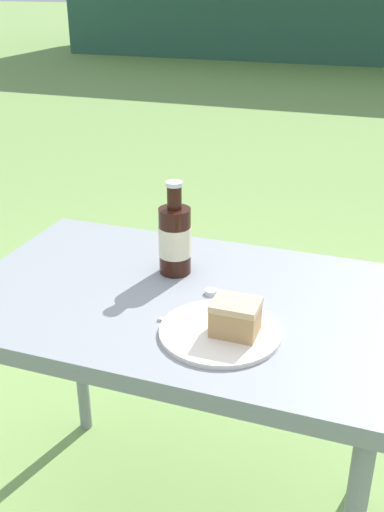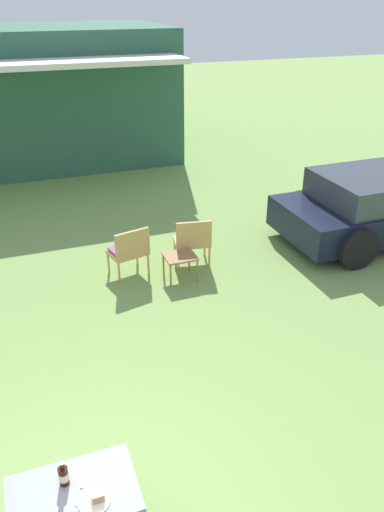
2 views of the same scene
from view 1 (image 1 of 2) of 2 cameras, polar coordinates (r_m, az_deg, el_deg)
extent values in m
cube|color=gray|center=(1.37, -1.40, -4.32)|extent=(0.98, 0.64, 0.04)
cylinder|color=gray|center=(1.95, -10.78, -7.77)|extent=(0.04, 0.04, 0.71)
cylinder|color=gray|center=(1.75, 16.45, -12.97)|extent=(0.04, 0.04, 0.71)
cylinder|color=silver|center=(1.22, 2.69, -7.22)|extent=(0.25, 0.25, 0.01)
cube|color=tan|center=(1.19, 4.15, -6.13)|extent=(0.09, 0.07, 0.06)
cube|color=tan|center=(1.18, 4.20, -4.67)|extent=(0.09, 0.07, 0.01)
cylinder|color=black|center=(1.43, -1.64, 1.44)|extent=(0.08, 0.08, 0.16)
cylinder|color=black|center=(1.39, -1.69, 5.60)|extent=(0.03, 0.03, 0.06)
cylinder|color=silver|center=(1.38, -1.71, 6.88)|extent=(0.04, 0.04, 0.01)
cylinder|color=beige|center=(1.43, -1.64, 1.44)|extent=(0.08, 0.08, 0.07)
cube|color=silver|center=(1.23, 0.41, -6.81)|extent=(0.17, 0.02, 0.01)
cylinder|color=silver|center=(1.36, 1.81, -3.43)|extent=(0.03, 0.03, 0.01)
camera|label=2|loc=(3.12, -158.26, 36.83)|focal=35.00mm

